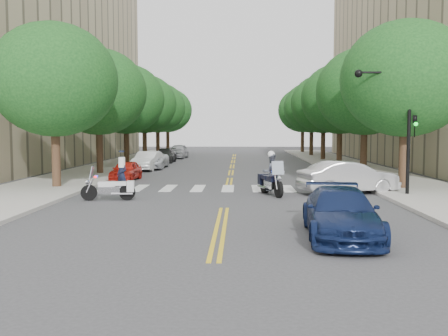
{
  "coord_description": "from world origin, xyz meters",
  "views": [
    {
      "loc": [
        0.58,
        -19.19,
        3.06
      ],
      "look_at": [
        -0.12,
        3.5,
        1.3
      ],
      "focal_mm": 40.0,
      "sensor_mm": 36.0,
      "label": 1
    }
  ],
  "objects_px": {
    "motorcycle_parked": "(113,188)",
    "convertible": "(348,177)",
    "motorcycle_police": "(271,175)",
    "officer_standing": "(122,174)",
    "sedan_blue": "(341,213)"
  },
  "relations": [
    {
      "from": "motorcycle_police",
      "to": "sedan_blue",
      "type": "relative_size",
      "value": 0.52
    },
    {
      "from": "officer_standing",
      "to": "sedan_blue",
      "type": "height_order",
      "value": "officer_standing"
    },
    {
      "from": "motorcycle_police",
      "to": "sedan_blue",
      "type": "bearing_deg",
      "value": 80.99
    },
    {
      "from": "motorcycle_parked",
      "to": "officer_standing",
      "type": "xyz_separation_m",
      "value": [
        -0.43,
        3.48,
        0.29
      ]
    },
    {
      "from": "motorcycle_parked",
      "to": "officer_standing",
      "type": "height_order",
      "value": "officer_standing"
    },
    {
      "from": "motorcycle_police",
      "to": "officer_standing",
      "type": "xyz_separation_m",
      "value": [
        -7.34,
        1.53,
        -0.11
      ]
    },
    {
      "from": "motorcycle_police",
      "to": "officer_standing",
      "type": "height_order",
      "value": "motorcycle_police"
    },
    {
      "from": "motorcycle_police",
      "to": "convertible",
      "type": "height_order",
      "value": "motorcycle_police"
    },
    {
      "from": "motorcycle_police",
      "to": "officer_standing",
      "type": "relative_size",
      "value": 1.53
    },
    {
      "from": "motorcycle_police",
      "to": "officer_standing",
      "type": "distance_m",
      "value": 7.5
    },
    {
      "from": "sedan_blue",
      "to": "convertible",
      "type": "bearing_deg",
      "value": 80.35
    },
    {
      "from": "motorcycle_police",
      "to": "motorcycle_parked",
      "type": "distance_m",
      "value": 7.19
    },
    {
      "from": "officer_standing",
      "to": "convertible",
      "type": "height_order",
      "value": "officer_standing"
    },
    {
      "from": "motorcycle_parked",
      "to": "convertible",
      "type": "distance_m",
      "value": 10.95
    },
    {
      "from": "officer_standing",
      "to": "convertible",
      "type": "bearing_deg",
      "value": 26.37
    }
  ]
}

